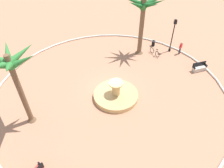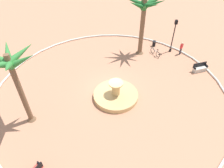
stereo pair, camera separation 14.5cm
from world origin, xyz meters
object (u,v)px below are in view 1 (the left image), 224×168
object	(u,v)px
trash_bin	(153,43)
palm_tree_by_curb	(143,11)
lamppost	(173,33)
fountain	(116,95)
bicycle_red_frame	(155,52)
person_cyclist_helmet	(181,47)
bench_west	(199,68)
palm_tree_near_fountain	(12,71)

from	to	relation	value
trash_bin	palm_tree_by_curb	bearing A→B (deg)	44.69
lamppost	trash_bin	bearing A→B (deg)	-30.14
fountain	bicycle_red_frame	xyz separation A→B (m)	(-4.26, -7.58, 0.10)
person_cyclist_helmet	bench_west	bearing A→B (deg)	114.68
palm_tree_by_curb	bicycle_red_frame	xyz separation A→B (m)	(-1.80, 0.31, -4.80)
palm_tree_by_curb	person_cyclist_helmet	size ratio (longest dim) A/B	4.17
bicycle_red_frame	palm_tree_by_curb	bearing A→B (deg)	-9.78
fountain	person_cyclist_helmet	bearing A→B (deg)	-132.32
lamppost	trash_bin	world-z (taller)	lamppost
lamppost	person_cyclist_helmet	size ratio (longest dim) A/B	2.56
fountain	palm_tree_near_fountain	bearing A→B (deg)	24.94
fountain	palm_tree_by_curb	bearing A→B (deg)	-107.30
palm_tree_by_curb	trash_bin	world-z (taller)	palm_tree_by_curb
palm_tree_by_curb	person_cyclist_helmet	world-z (taller)	palm_tree_by_curb
trash_bin	bicycle_red_frame	distance (m)	2.11
palm_tree_near_fountain	trash_bin	distance (m)	17.74
palm_tree_by_curb	bicycle_red_frame	distance (m)	5.14
palm_tree_near_fountain	bench_west	xyz separation A→B (m)	(-15.71, -7.92, -4.88)
fountain	bench_west	world-z (taller)	fountain
bicycle_red_frame	person_cyclist_helmet	size ratio (longest dim) A/B	0.89
bench_west	person_cyclist_helmet	size ratio (longest dim) A/B	1.03
palm_tree_near_fountain	lamppost	distance (m)	17.84
lamppost	bicycle_red_frame	world-z (taller)	lamppost
trash_bin	palm_tree_near_fountain	bearing A→B (deg)	49.08
palm_tree_near_fountain	bicycle_red_frame	xyz separation A→B (m)	(-11.17, -10.79, -4.84)
palm_tree_by_curb	trash_bin	size ratio (longest dim) A/B	9.31
lamppost	trash_bin	size ratio (longest dim) A/B	5.71
lamppost	person_cyclist_helmet	bearing A→B (deg)	152.58
bench_west	bicycle_red_frame	size ratio (longest dim) A/B	1.15
lamppost	trash_bin	distance (m)	3.03
fountain	palm_tree_near_fountain	xyz separation A→B (m)	(6.90, 3.21, 4.94)
palm_tree_near_fountain	trash_bin	size ratio (longest dim) A/B	9.24
palm_tree_near_fountain	person_cyclist_helmet	world-z (taller)	palm_tree_near_fountain
palm_tree_by_curb	lamppost	xyz separation A→B (m)	(-3.74, -0.68, -2.74)
fountain	bench_west	bearing A→B (deg)	-151.83
fountain	bicycle_red_frame	distance (m)	8.70
palm_tree_near_fountain	fountain	bearing A→B (deg)	-155.06
bicycle_red_frame	bench_west	bearing A→B (deg)	147.75
palm_tree_by_curb	bench_west	xyz separation A→B (m)	(-6.35, 3.18, -4.84)
lamppost	person_cyclist_helmet	xyz separation A→B (m)	(-1.09, 0.57, -1.53)
palm_tree_by_curb	fountain	bearing A→B (deg)	72.70
palm_tree_by_curb	bicycle_red_frame	bearing A→B (deg)	170.22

